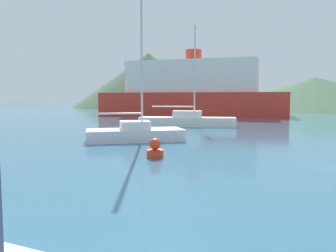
{
  "coord_description": "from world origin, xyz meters",
  "views": [
    {
      "loc": [
        6.49,
        1.05,
        2.43
      ],
      "look_at": [
        0.88,
        14.0,
        1.2
      ],
      "focal_mm": 35.0,
      "sensor_mm": 36.0,
      "label": 1
    }
  ],
  "objects_px": {
    "sailboat_inner": "(187,120)",
    "ferry_distant": "(193,92)",
    "buoy_marker": "(155,149)",
    "sailboat_middle": "(135,132)"
  },
  "relations": [
    {
      "from": "sailboat_inner",
      "to": "ferry_distant",
      "type": "height_order",
      "value": "ferry_distant"
    },
    {
      "from": "sailboat_inner",
      "to": "buoy_marker",
      "type": "relative_size",
      "value": 10.7
    },
    {
      "from": "sailboat_inner",
      "to": "ferry_distant",
      "type": "distance_m",
      "value": 17.94
    },
    {
      "from": "ferry_distant",
      "to": "buoy_marker",
      "type": "xyz_separation_m",
      "value": [
        9.01,
        -30.9,
        -2.88
      ]
    },
    {
      "from": "sailboat_inner",
      "to": "buoy_marker",
      "type": "height_order",
      "value": "sailboat_inner"
    },
    {
      "from": "sailboat_middle",
      "to": "ferry_distant",
      "type": "xyz_separation_m",
      "value": [
        -5.76,
        26.72,
        2.71
      ]
    },
    {
      "from": "sailboat_inner",
      "to": "ferry_distant",
      "type": "bearing_deg",
      "value": 90.95
    },
    {
      "from": "sailboat_inner",
      "to": "ferry_distant",
      "type": "xyz_separation_m",
      "value": [
        -5.3,
        16.92,
        2.69
      ]
    },
    {
      "from": "ferry_distant",
      "to": "buoy_marker",
      "type": "height_order",
      "value": "ferry_distant"
    },
    {
      "from": "ferry_distant",
      "to": "buoy_marker",
      "type": "distance_m",
      "value": 32.32
    }
  ]
}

